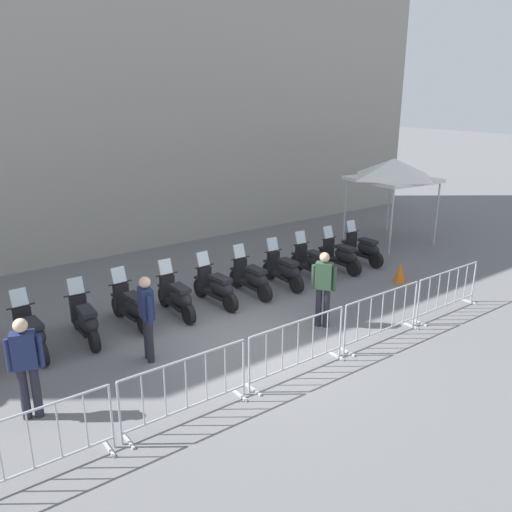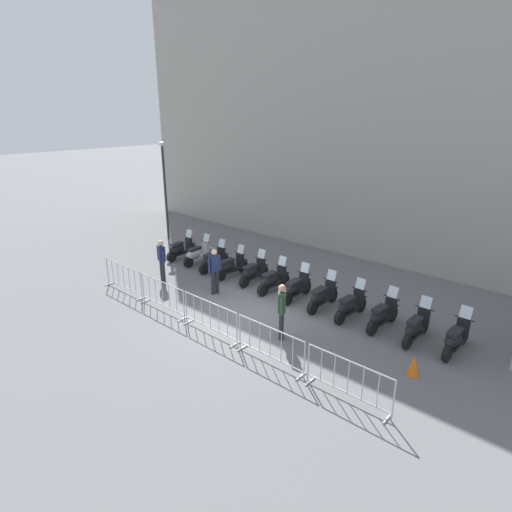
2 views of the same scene
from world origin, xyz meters
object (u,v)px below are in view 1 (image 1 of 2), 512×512
at_px(motorcycle_9, 312,262).
at_px(barrier_segment_3, 382,316).
at_px(motorcycle_8, 284,271).
at_px(barrier_segment_2, 298,347).
at_px(motorcycle_4, 132,307).
at_px(motorcycle_7, 252,279).
at_px(officer_mid_plaza, 147,314).
at_px(officer_by_barriers, 26,363).
at_px(barrier_segment_0, 31,447).
at_px(motorcycle_2, 32,334).
at_px(traffic_cone, 400,273).
at_px(officer_near_row_end, 324,285).
at_px(motorcycle_3, 86,321).
at_px(motorcycle_6, 217,288).
at_px(barrier_segment_1, 186,389).
at_px(motorcycle_10, 341,256).
at_px(motorcycle_5, 177,298).
at_px(barrier_segment_4, 447,292).
at_px(canopy_tent, 393,170).
at_px(motorcycle_11, 363,249).

height_order(motorcycle_9, barrier_segment_3, motorcycle_9).
distance_m(motorcycle_8, barrier_segment_2, 4.51).
distance_m(motorcycle_4, motorcycle_7, 3.23).
xyz_separation_m(officer_mid_plaza, officer_by_barriers, (-2.27, -0.77, 0.00)).
xyz_separation_m(motorcycle_8, barrier_segment_0, (-7.08, -4.15, 0.07)).
relative_size(motorcycle_2, traffic_cone, 3.13).
bearing_deg(officer_near_row_end, traffic_cone, 16.16).
distance_m(motorcycle_2, barrier_segment_2, 5.25).
bearing_deg(barrier_segment_0, barrier_segment_2, 4.19).
relative_size(motorcycle_3, motorcycle_8, 1.00).
xyz_separation_m(motorcycle_3, officer_by_barriers, (-1.46, -2.25, 0.53)).
bearing_deg(barrier_segment_2, motorcycle_8, 57.65).
bearing_deg(officer_near_row_end, motorcycle_6, 121.14).
distance_m(motorcycle_6, barrier_segment_1, 4.64).
bearing_deg(barrier_segment_1, motorcycle_6, 55.78).
xyz_separation_m(barrier_segment_1, officer_near_row_end, (4.02, 1.50, 0.45)).
xyz_separation_m(barrier_segment_0, officer_near_row_end, (6.35, 1.67, 0.45)).
relative_size(motorcycle_10, barrier_segment_1, 0.77).
distance_m(motorcycle_5, barrier_segment_0, 5.51).
height_order(motorcycle_10, barrier_segment_4, motorcycle_10).
xyz_separation_m(motorcycle_2, motorcycle_10, (8.59, 0.61, 0.00)).
distance_m(motorcycle_7, officer_mid_plaza, 3.96).
distance_m(officer_near_row_end, canopy_tent, 7.82).
relative_size(motorcycle_10, barrier_segment_4, 0.77).
distance_m(motorcycle_2, traffic_cone, 9.38).
xyz_separation_m(motorcycle_4, motorcycle_10, (6.44, 0.36, 0.00)).
bearing_deg(motorcycle_8, motorcycle_6, -175.95).
bearing_deg(traffic_cone, motorcycle_9, 139.05).
bearing_deg(canopy_tent, barrier_segment_2, -145.92).
height_order(motorcycle_3, canopy_tent, canopy_tent).
bearing_deg(motorcycle_3, motorcycle_9, 4.75).
bearing_deg(canopy_tent, motorcycle_2, -170.12).
height_order(motorcycle_10, barrier_segment_0, motorcycle_10).
bearing_deg(officer_by_barriers, barrier_segment_0, -99.08).
xyz_separation_m(motorcycle_7, officer_mid_plaza, (-3.49, -1.80, 0.53)).
height_order(motorcycle_8, motorcycle_11, same).
height_order(barrier_segment_0, traffic_cone, barrier_segment_0).
height_order(motorcycle_5, motorcycle_10, same).
bearing_deg(officer_by_barriers, barrier_segment_1, -32.81).
bearing_deg(barrier_segment_0, motorcycle_6, 39.03).
xyz_separation_m(motorcycle_2, barrier_segment_4, (8.68, -3.04, 0.07)).
bearing_deg(motorcycle_8, barrier_segment_2, -122.35).
xyz_separation_m(motorcycle_6, barrier_segment_1, (-2.61, -3.83, 0.07)).
bearing_deg(officer_by_barriers, motorcycle_9, 19.41).
bearing_deg(motorcycle_10, motorcycle_6, -175.67).
xyz_separation_m(motorcycle_2, motorcycle_7, (5.37, 0.37, 0.00)).
height_order(barrier_segment_0, barrier_segment_1, same).
bearing_deg(motorcycle_4, officer_by_barriers, -136.06).
relative_size(motorcycle_5, barrier_segment_3, 0.77).
relative_size(motorcycle_8, barrier_segment_0, 0.77).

